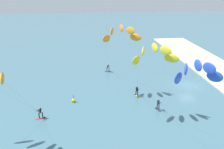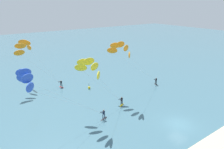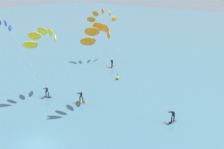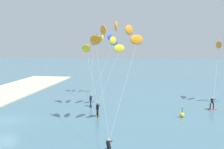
{
  "view_description": "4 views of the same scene",
  "coord_description": "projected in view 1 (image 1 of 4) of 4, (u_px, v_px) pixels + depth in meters",
  "views": [
    {
      "loc": [
        -41.91,
        18.35,
        17.36
      ],
      "look_at": [
        -5.76,
        14.3,
        4.59
      ],
      "focal_mm": 42.32,
      "sensor_mm": 36.0,
      "label": 1
    },
    {
      "loc": [
        -23.9,
        -16.05,
        17.67
      ],
      "look_at": [
        -4.32,
        12.01,
        5.57
      ],
      "focal_mm": 32.33,
      "sensor_mm": 36.0,
      "label": 2
    },
    {
      "loc": [
        19.74,
        -11.81,
        16.87
      ],
      "look_at": [
        -0.55,
        13.32,
        4.05
      ],
      "focal_mm": 39.59,
      "sensor_mm": 36.0,
      "label": 3
    },
    {
      "loc": [
        30.36,
        17.03,
        9.1
      ],
      "look_at": [
        -3.78,
        11.76,
        5.13
      ],
      "focal_mm": 46.96,
      "sensor_mm": 36.0,
      "label": 4
    }
  ],
  "objects": [
    {
      "name": "kitesurfer_far_out",
      "position": [
        154.0,
        55.0,
        33.7
      ],
      "size": [
        8.7,
        6.37,
        10.14
      ],
      "color": "yellow",
      "rests_on": "ground"
    },
    {
      "name": "kitesurfer_mid_water",
      "position": [
        121.0,
        35.0,
        40.84
      ],
      "size": [
        12.68,
        6.23,
        11.28
      ],
      "color": "#333338",
      "rests_on": "ground"
    },
    {
      "name": "marker_buoy",
      "position": [
        74.0,
        100.0,
        40.28
      ],
      "size": [
        0.56,
        0.56,
        1.38
      ],
      "color": "yellow",
      "rests_on": "ground"
    },
    {
      "name": "kitesurfer_nearshore",
      "position": [
        195.0,
        74.0,
        25.23
      ],
      "size": [
        12.45,
        4.95,
        10.62
      ],
      "color": "#333338",
      "rests_on": "ground"
    },
    {
      "name": "ground_plane",
      "position": [
        188.0,
        85.0,
        46.97
      ],
      "size": [
        240.0,
        240.0,
        0.0
      ],
      "primitive_type": "plane",
      "color": "#426B7A"
    }
  ]
}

